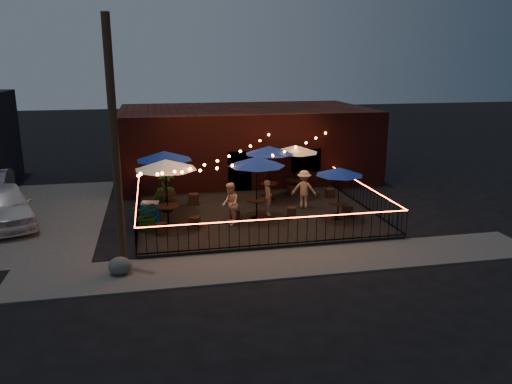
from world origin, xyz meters
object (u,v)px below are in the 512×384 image
(cafe_table_3, at_px, (269,151))
(cafe_table_4, at_px, (340,172))
(utility_pole, at_px, (115,149))
(cafe_table_0, at_px, (166,165))
(cafe_table_2, at_px, (257,162))
(cooler, at_px, (150,212))
(cafe_table_1, at_px, (164,156))
(cafe_table_5, at_px, (295,150))
(boulder, at_px, (120,266))

(cafe_table_3, distance_m, cafe_table_4, 4.17)
(utility_pole, xyz_separation_m, cafe_table_0, (1.60, 3.67, -1.35))
(cafe_table_2, relative_size, cooler, 3.08)
(cafe_table_1, height_order, cafe_table_5, cafe_table_1)
(boulder, bearing_deg, utility_pole, 81.44)
(cafe_table_5, distance_m, cooler, 7.89)
(cooler, bearing_deg, cafe_table_4, 2.18)
(cafe_table_5, xyz_separation_m, cooler, (-7.02, -3.11, -1.82))
(cafe_table_4, height_order, cafe_table_5, cafe_table_5)
(utility_pole, xyz_separation_m, cafe_table_1, (1.60, 5.76, -1.38))
(cafe_table_0, bearing_deg, cafe_table_3, 32.09)
(utility_pole, xyz_separation_m, cafe_table_3, (6.49, 6.73, -1.48))
(utility_pole, xyz_separation_m, cafe_table_2, (5.31, 3.98, -1.44))
(cafe_table_2, distance_m, cooler, 4.83)
(cooler, bearing_deg, cafe_table_5, 33.53)
(boulder, bearing_deg, cafe_table_5, 44.30)
(cafe_table_0, bearing_deg, cafe_table_5, 29.87)
(cafe_table_4, bearing_deg, cafe_table_0, 176.01)
(cafe_table_1, xyz_separation_m, cafe_table_5, (6.32, 1.54, -0.19))
(cafe_table_3, height_order, cafe_table_5, cafe_table_3)
(cafe_table_2, bearing_deg, cafe_table_3, 66.67)
(cafe_table_3, relative_size, cafe_table_5, 1.16)
(cafe_table_0, bearing_deg, utility_pole, -113.58)
(cafe_table_0, bearing_deg, cafe_table_1, 90.00)
(cooler, bearing_deg, utility_pole, -92.48)
(cafe_table_5, xyz_separation_m, boulder, (-8.00, -7.81, -2.11))
(cafe_table_2, xyz_separation_m, cooler, (-4.41, 0.21, -1.96))
(cafe_table_0, distance_m, cafe_table_1, 2.10)
(cafe_table_2, height_order, cafe_table_3, cafe_table_2)
(cafe_table_4, relative_size, boulder, 2.72)
(utility_pole, relative_size, cafe_table_5, 3.21)
(cafe_table_1, height_order, cafe_table_4, cafe_table_1)
(cafe_table_1, xyz_separation_m, cafe_table_4, (7.04, -2.59, -0.45))
(cafe_table_3, bearing_deg, cafe_table_0, -147.91)
(cafe_table_2, bearing_deg, boulder, -140.17)
(cooler, bearing_deg, cafe_table_1, 75.68)
(cafe_table_3, distance_m, cafe_table_5, 1.54)
(cafe_table_0, relative_size, cooler, 3.43)
(cafe_table_4, distance_m, cafe_table_5, 4.19)
(cafe_table_1, bearing_deg, boulder, -104.96)
(boulder, bearing_deg, cafe_table_1, 75.04)
(cafe_table_2, distance_m, cafe_table_3, 3.00)
(cafe_table_5, distance_m, boulder, 11.38)
(cafe_table_0, bearing_deg, cafe_table_2, 4.85)
(cafe_table_1, bearing_deg, cafe_table_3, 11.23)
(cafe_table_3, relative_size, cafe_table_4, 1.30)
(cafe_table_0, height_order, cafe_table_5, cafe_table_0)
(cafe_table_0, xyz_separation_m, cafe_table_3, (4.89, 3.07, -0.13))
(cooler, xyz_separation_m, boulder, (-0.98, -4.70, -0.29))
(cafe_table_2, bearing_deg, cafe_table_0, -175.15)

